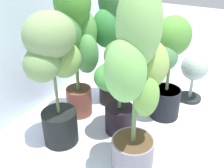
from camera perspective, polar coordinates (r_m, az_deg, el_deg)
ground_plane at (r=1.79m, az=6.40°, el=-10.81°), size 8.00×8.00×0.00m
potted_plant_front_left at (r=1.22m, az=5.42°, el=0.91°), size 0.41×0.29×1.01m
potted_plant_front_right at (r=1.77m, az=12.07°, el=4.35°), size 0.34×0.32×0.73m
potted_plant_center at (r=1.60m, az=1.78°, el=0.37°), size 0.41×0.33×0.63m
potted_plant_back_center at (r=1.71m, az=-7.89°, el=10.29°), size 0.37×0.31×0.98m
potted_plant_back_left at (r=1.49m, az=-12.48°, el=3.02°), size 0.39×0.36×0.83m
potted_plant_back_right at (r=1.87m, az=0.21°, el=10.63°), size 0.33×0.28×0.97m
floor_fan at (r=2.10m, az=17.39°, el=2.93°), size 0.25×0.25×0.39m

